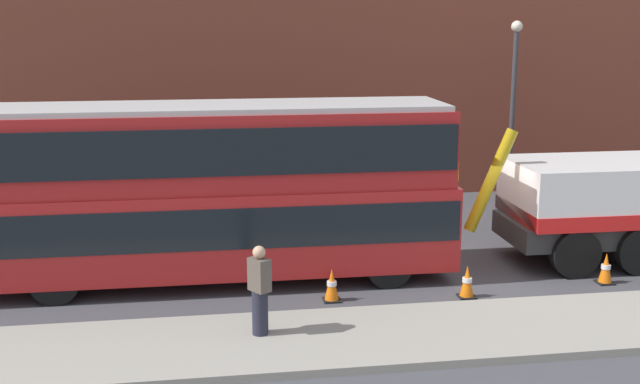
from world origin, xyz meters
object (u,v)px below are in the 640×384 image
object	(u,v)px
street_lamp	(513,96)
traffic_cone_midway	(467,282)
double_decker_bus	(210,186)
traffic_cone_near_truck	(606,269)
pedestrian_onlooker	(260,291)
traffic_cone_near_bus	(332,286)

from	to	relation	value
street_lamp	traffic_cone_midway	bearing A→B (deg)	-117.26
double_decker_bus	traffic_cone_near_truck	bearing A→B (deg)	-9.91
pedestrian_onlooker	street_lamp	world-z (taller)	street_lamp
traffic_cone_midway	street_lamp	size ratio (longest dim) A/B	0.12
traffic_cone_near_truck	street_lamp	xyz separation A→B (m)	(0.92, 8.03, 3.13)
pedestrian_onlooker	double_decker_bus	bearing A→B (deg)	68.61
street_lamp	traffic_cone_near_truck	bearing A→B (deg)	-96.52
double_decker_bus	traffic_cone_near_bus	distance (m)	3.58
double_decker_bus	traffic_cone_midway	distance (m)	6.07
street_lamp	traffic_cone_near_bus	bearing A→B (deg)	-131.57
traffic_cone_midway	street_lamp	bearing A→B (deg)	62.74
traffic_cone_near_bus	street_lamp	world-z (taller)	street_lamp
double_decker_bus	street_lamp	world-z (taller)	street_lamp
double_decker_bus	traffic_cone_midway	bearing A→B (deg)	-19.87
traffic_cone_near_bus	traffic_cone_midway	world-z (taller)	same
double_decker_bus	pedestrian_onlooker	bearing A→B (deg)	-77.31
pedestrian_onlooker	traffic_cone_midway	bearing A→B (deg)	-13.64
double_decker_bus	street_lamp	xyz separation A→B (m)	(9.75, 6.43, 1.24)
double_decker_bus	pedestrian_onlooker	xyz separation A→B (m)	(0.80, -3.68, -1.25)
pedestrian_onlooker	traffic_cone_midway	size ratio (longest dim) A/B	2.38
pedestrian_onlooker	traffic_cone_near_truck	distance (m)	8.32
traffic_cone_midway	traffic_cone_near_bus	bearing A→B (deg)	175.51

